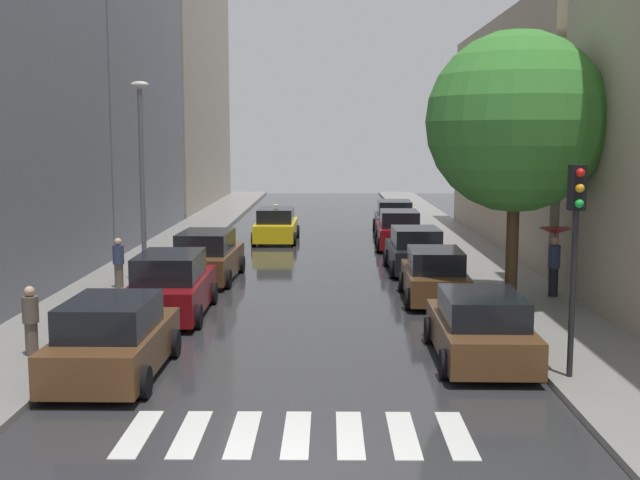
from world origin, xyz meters
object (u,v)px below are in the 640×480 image
object	(u,v)px
parked_car_right_fourth	(399,231)
street_tree_right	(516,122)
parked_car_left_nearest	(113,340)
parked_car_right_third	(415,251)
pedestrian_by_kerb	(31,320)
parked_car_right_fifth	(394,218)
parked_car_right_second	(435,276)
traffic_light_right_corner	(576,224)
parked_car_left_third	(207,257)
pedestrian_near_tree	(555,248)
parked_car_left_second	(171,287)
taxi_midroad	(276,226)
lamp_post_left	(142,168)
parked_car_right_nearest	(480,328)
pedestrian_foreground	(119,262)

from	to	relation	value
parked_car_right_fourth	street_tree_right	world-z (taller)	street_tree_right
parked_car_left_nearest	parked_car_right_third	size ratio (longest dim) A/B	1.06
pedestrian_by_kerb	parked_car_right_fifth	bearing A→B (deg)	86.82
parked_car_right_second	traffic_light_right_corner	bearing A→B (deg)	-167.32
parked_car_left_third	pedestrian_near_tree	distance (m)	11.68
parked_car_left_second	taxi_midroad	world-z (taller)	taxi_midroad
traffic_light_right_corner	parked_car_right_third	bearing A→B (deg)	97.11
parked_car_right_fourth	lamp_post_left	distance (m)	13.89
parked_car_right_fifth	taxi_midroad	size ratio (longest dim) A/B	1.04
parked_car_right_third	parked_car_right_nearest	bearing A→B (deg)	-179.89
parked_car_left_nearest	parked_car_right_third	distance (m)	15.26
parked_car_right_fourth	traffic_light_right_corner	xyz separation A→B (m)	(1.73, -20.04, 2.49)
parked_car_right_fourth	parked_car_right_fifth	distance (m)	5.30
pedestrian_near_tree	pedestrian_by_kerb	distance (m)	15.16
parked_car_left_third	pedestrian_by_kerb	xyz separation A→B (m)	(-2.38, -10.23, 0.14)
parked_car_left_second	pedestrian_by_kerb	world-z (taller)	parked_car_left_second
street_tree_right	lamp_post_left	xyz separation A→B (m)	(-11.49, 2.68, -1.43)
pedestrian_near_tree	parked_car_right_third	bearing A→B (deg)	-42.59
parked_car_left_third	parked_car_left_nearest	bearing A→B (deg)	-179.17
parked_car_right_third	pedestrian_near_tree	distance (m)	6.43
parked_car_left_third	parked_car_right_second	xyz separation A→B (m)	(7.50, -3.44, -0.06)
parked_car_left_third	parked_car_left_second	bearing A→B (deg)	-179.48
traffic_light_right_corner	street_tree_right	bearing A→B (deg)	86.24
parked_car_left_nearest	parked_car_left_third	distance (m)	11.36
street_tree_right	lamp_post_left	size ratio (longest dim) A/B	1.19
parked_car_left_third	taxi_midroad	size ratio (longest dim) A/B	1.08
parked_car_left_nearest	pedestrian_near_tree	size ratio (longest dim) A/B	2.10
parked_car_left_third	street_tree_right	size ratio (longest dim) A/B	0.61
street_tree_right	parked_car_left_nearest	bearing A→B (deg)	-144.23
taxi_midroad	pedestrian_foreground	xyz separation A→B (m)	(-4.28, -12.55, 0.23)
parked_car_right_nearest	parked_car_right_third	xyz separation A→B (m)	(-0.18, 11.86, 0.04)
parked_car_left_nearest	parked_car_right_nearest	bearing A→B (deg)	-80.14
parked_car_left_second	lamp_post_left	xyz separation A→B (m)	(-1.68, 4.08, 3.15)
parked_car_left_third	pedestrian_near_tree	bearing A→B (deg)	-104.91
parked_car_right_nearest	traffic_light_right_corner	world-z (taller)	traffic_light_right_corner
parked_car_right_second	pedestrian_foreground	bearing A→B (deg)	83.97
parked_car_right_third	lamp_post_left	world-z (taller)	lamp_post_left
parked_car_right_fifth	traffic_light_right_corner	size ratio (longest dim) A/B	1.09
parked_car_right_fourth	pedestrian_foreground	xyz separation A→B (m)	(-9.98, -10.44, 0.19)
pedestrian_near_tree	parked_car_left_nearest	bearing A→B (deg)	47.25
parked_car_left_third	parked_car_right_fifth	bearing A→B (deg)	-27.27
parked_car_right_second	street_tree_right	world-z (taller)	street_tree_right
parked_car_left_third	pedestrian_foreground	world-z (taller)	pedestrian_foreground
parked_car_right_fifth	pedestrian_foreground	size ratio (longest dim) A/B	2.89
parked_car_right_fifth	pedestrian_foreground	xyz separation A→B (m)	(-10.19, -15.73, 0.18)
parked_car_right_second	pedestrian_by_kerb	xyz separation A→B (m)	(-9.88, -6.80, 0.20)
pedestrian_by_kerb	street_tree_right	xyz separation A→B (m)	(12.04, 6.02, 4.46)
parked_car_right_nearest	parked_car_right_fifth	world-z (taller)	parked_car_right_fifth
parked_car_left_second	parked_car_right_fifth	world-z (taller)	parked_car_left_second
parked_car_right_third	taxi_midroad	size ratio (longest dim) A/B	0.92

